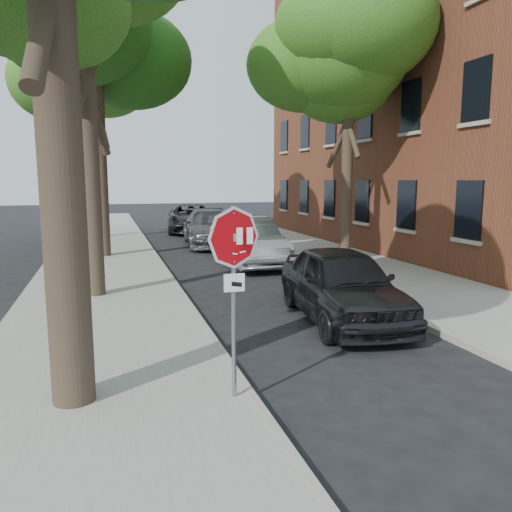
# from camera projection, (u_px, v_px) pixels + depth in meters

# --- Properties ---
(ground) EXTENTS (120.00, 120.00, 0.00)m
(ground) POSITION_uv_depth(u_px,v_px,m) (282.00, 398.00, 7.07)
(ground) COLOR black
(ground) RESTS_ON ground
(sidewalk_left) EXTENTS (4.00, 55.00, 0.12)m
(sidewalk_left) POSITION_uv_depth(u_px,v_px,m) (102.00, 265.00, 17.71)
(sidewalk_left) COLOR gray
(sidewalk_left) RESTS_ON ground
(sidewalk_right) EXTENTS (4.00, 55.00, 0.12)m
(sidewalk_right) POSITION_uv_depth(u_px,v_px,m) (322.00, 255.00, 20.13)
(sidewalk_right) COLOR gray
(sidewalk_right) RESTS_ON ground
(curb_left) EXTENTS (0.12, 55.00, 0.13)m
(curb_left) POSITION_uv_depth(u_px,v_px,m) (160.00, 262.00, 18.30)
(curb_left) COLOR #9E9384
(curb_left) RESTS_ON ground
(curb_right) EXTENTS (0.12, 55.00, 0.13)m
(curb_right) POSITION_uv_depth(u_px,v_px,m) (274.00, 257.00, 19.55)
(curb_right) COLOR #9E9384
(curb_right) RESTS_ON ground
(apartment_building) EXTENTS (12.20, 20.20, 15.30)m
(apartment_building) POSITION_uv_depth(u_px,v_px,m) (466.00, 80.00, 23.15)
(apartment_building) COLOR brown
(apartment_building) RESTS_ON ground
(stop_sign) EXTENTS (0.76, 0.34, 2.61)m
(stop_sign) POSITION_uv_depth(u_px,v_px,m) (234.00, 265.00, 6.56)
(stop_sign) COLOR gray
(stop_sign) RESTS_ON sidewalk_left
(tree_mid_b) EXTENTS (5.88, 5.46, 10.36)m
(tree_mid_b) POSITION_uv_depth(u_px,v_px,m) (95.00, 46.00, 18.54)
(tree_mid_b) COLOR black
(tree_mid_b) RESTS_ON sidewalk_left
(tree_far) EXTENTS (5.29, 4.91, 9.33)m
(tree_far) POSITION_uv_depth(u_px,v_px,m) (92.00, 97.00, 25.19)
(tree_far) COLOR black
(tree_far) RESTS_ON sidewalk_left
(tree_right) EXTENTS (5.29, 4.91, 9.33)m
(tree_right) POSITION_uv_depth(u_px,v_px,m) (348.00, 59.00, 17.25)
(tree_right) COLOR black
(tree_right) RESTS_ON sidewalk_right
(car_a) EXTENTS (2.40, 4.91, 1.61)m
(car_a) POSITION_uv_depth(u_px,v_px,m) (342.00, 284.00, 10.91)
(car_a) COLOR black
(car_a) RESTS_ON ground
(car_b) EXTENTS (1.81, 5.17, 1.70)m
(car_b) POSITION_uv_depth(u_px,v_px,m) (248.00, 241.00, 18.10)
(car_b) COLOR gray
(car_b) RESTS_ON ground
(car_c) EXTENTS (2.83, 5.93, 1.67)m
(car_c) POSITION_uv_depth(u_px,v_px,m) (210.00, 228.00, 23.49)
(car_c) COLOR #46454A
(car_c) RESTS_ON ground
(car_d) EXTENTS (3.44, 6.19, 1.64)m
(car_d) POSITION_uv_depth(u_px,v_px,m) (192.00, 218.00, 29.32)
(car_d) COLOR black
(car_d) RESTS_ON ground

